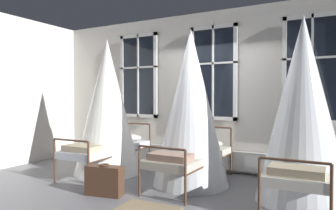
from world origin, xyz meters
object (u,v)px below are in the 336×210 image
Objects in this scene: cot_second at (191,109)px; cot_third at (303,112)px; cot_first at (107,109)px; suitcase_dark at (104,180)px.

cot_third is at bearing -90.26° from cot_second.
cot_second is (1.74, 0.05, 0.01)m from cot_first.
cot_first reaches higher than suitcase_dark.
cot_first is 3.46m from cot_third.
suitcase_dark is (-0.89, -1.16, -1.03)m from cot_second.
cot_third reaches higher than suitcase_dark.
cot_third reaches higher than cot_first.
cot_first is 1.74m from cot_second.
suitcase_dark is at bearing -143.50° from cot_first.
cot_third reaches higher than cot_second.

